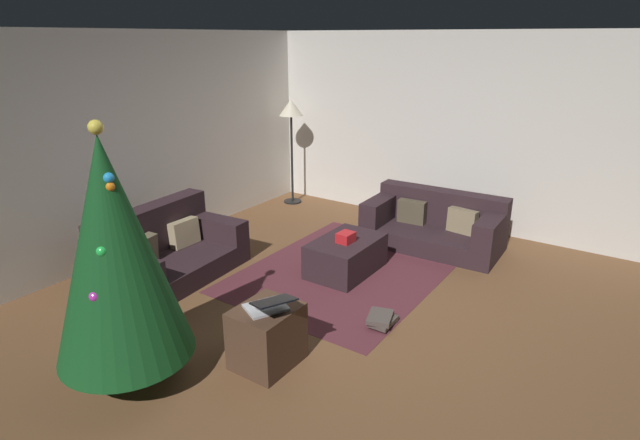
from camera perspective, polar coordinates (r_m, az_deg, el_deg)
The scene contains 14 objects.
ground_plane at distance 4.87m, azimuth 3.74°, elevation -11.44°, with size 6.40×6.40×0.00m, color brown.
rear_partition at distance 6.46m, azimuth -20.91°, elevation 7.62°, with size 6.40×0.12×2.60m, color silver.
corner_partition at distance 7.17m, azimuth 17.07°, elevation 9.14°, with size 0.12×6.40×2.60m, color silver.
couch_left at distance 5.91m, azimuth -16.67°, elevation -3.31°, with size 1.61×1.01×0.76m.
couch_right at distance 6.64m, azimuth 12.71°, elevation -0.53°, with size 0.91×1.69×0.67m.
ottoman at distance 5.77m, azimuth 2.91°, elevation -4.00°, with size 0.90×0.59×0.39m, color #2D1E23.
gift_box at distance 5.61m, azimuth 2.88°, elevation -1.95°, with size 0.19×0.16×0.11m, color red.
tv_remote at distance 5.66m, azimuth 2.93°, elevation -2.24°, with size 0.05×0.16×0.02m, color black.
christmas_tree at distance 3.90m, azimuth -21.97°, elevation -3.23°, with size 1.00×1.00×2.01m.
side_table at distance 4.24m, azimuth -5.93°, elevation -12.73°, with size 0.52×0.44×0.50m, color #4C3323.
laptop at distance 4.03m, azimuth -5.74°, elevation -9.41°, with size 0.46×0.50×0.18m.
book_stack at distance 4.83m, azimuth 6.91°, elevation -10.96°, with size 0.33×0.28×0.11m.
corner_lamp at distance 7.95m, azimuth -3.24°, elevation 11.53°, with size 0.36×0.36×1.62m.
area_rug at distance 5.85m, azimuth 2.87°, elevation -5.71°, with size 2.60×2.00×0.01m, color #57272F.
Camera 1 is at (-3.61, -2.08, 2.52)m, focal length 28.73 mm.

